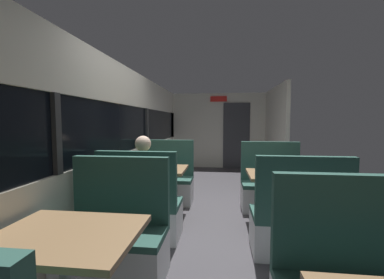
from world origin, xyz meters
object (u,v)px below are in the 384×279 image
Objects in this scene: bench_mid_window_facing_entry at (166,183)px; bench_near_window_facing_entry at (115,242)px; dining_table_near_window at (67,248)px; bench_rear_aisle_facing_end at (298,226)px; bench_mid_window_facing_end at (141,212)px; dining_table_mid_window at (156,175)px; seated_passenger at (143,193)px; dining_table_rear_aisle at (282,181)px; bench_rear_aisle_facing_entry at (271,190)px.

bench_near_window_facing_entry is at bearing -90.00° from bench_mid_window_facing_entry.
dining_table_near_window is 0.82× the size of bench_rear_aisle_facing_end.
bench_mid_window_facing_end is 1.00× the size of bench_rear_aisle_facing_end.
dining_table_mid_window is 0.77m from bench_mid_window_facing_end.
bench_mid_window_facing_entry is 1.00× the size of bench_rear_aisle_facing_end.
dining_table_near_window is 1.54m from seated_passenger.
seated_passenger is at bearing -90.00° from bench_mid_window_facing_entry.
dining_table_near_window is at bearing -90.00° from dining_table_mid_window.
bench_rear_aisle_facing_end is (1.79, -0.90, -0.31)m from dining_table_mid_window.
dining_table_rear_aisle is 0.82× the size of bench_rear_aisle_facing_entry.
bench_mid_window_facing_end reaches higher than dining_table_mid_window.
bench_mid_window_facing_entry is (0.00, 0.70, -0.31)m from dining_table_mid_window.
dining_table_near_window is at bearing -144.74° from bench_rear_aisle_facing_end.
bench_near_window_facing_entry is at bearing -144.74° from dining_table_rear_aisle.
bench_rear_aisle_facing_entry is (1.79, 1.97, 0.00)m from bench_near_window_facing_entry.
dining_table_rear_aisle is 0.77m from bench_rear_aisle_facing_end.
dining_table_mid_window is 0.82× the size of bench_mid_window_facing_entry.
bench_rear_aisle_facing_end is 0.87× the size of seated_passenger.
bench_near_window_facing_entry is 2.17m from bench_mid_window_facing_entry.
seated_passenger is (0.00, 0.07, 0.21)m from bench_mid_window_facing_end.
seated_passenger reaches higher than dining_table_mid_window.
bench_mid_window_facing_entry is (0.00, 2.17, 0.00)m from bench_near_window_facing_entry.
dining_table_rear_aisle is at bearing 47.67° from dining_table_near_window.
dining_table_mid_window is 0.82× the size of bench_rear_aisle_facing_entry.
bench_near_window_facing_entry is (0.00, 0.70, -0.31)m from dining_table_near_window.
dining_table_near_window is 3.23m from bench_rear_aisle_facing_entry.
bench_mid_window_facing_end is 0.87× the size of seated_passenger.
bench_near_window_facing_entry and bench_mid_window_facing_entry have the same top height.
bench_rear_aisle_facing_entry reaches higher than dining_table_near_window.
dining_table_mid_window is at bearing -164.41° from bench_rear_aisle_facing_entry.
dining_table_rear_aisle is at bearing 35.26° from bench_near_window_facing_entry.
bench_rear_aisle_facing_entry is at bearing 90.00° from dining_table_rear_aisle.
dining_table_mid_window is at bearing 90.00° from seated_passenger.
dining_table_mid_window is at bearing 173.62° from dining_table_rear_aisle.
bench_mid_window_facing_entry is 1.22× the size of dining_table_rear_aisle.
bench_rear_aisle_facing_end is at bearing 17.56° from bench_near_window_facing_entry.
dining_table_rear_aisle is (1.79, 0.50, 0.31)m from bench_mid_window_facing_end.
bench_mid_window_facing_end is 2.15m from bench_rear_aisle_facing_entry.
seated_passenger reaches higher than bench_near_window_facing_entry.
seated_passenger is at bearing -166.58° from dining_table_rear_aisle.
dining_table_near_window is 0.71× the size of seated_passenger.
seated_passenger is (0.00, 1.54, -0.10)m from dining_table_near_window.
dining_table_mid_window is at bearing 90.00° from bench_near_window_facing_entry.
bench_near_window_facing_entry is 1.00× the size of bench_rear_aisle_facing_end.
dining_table_mid_window is 0.77m from bench_mid_window_facing_entry.
bench_near_window_facing_entry is 1.50m from dining_table_mid_window.
bench_mid_window_facing_entry is 2.40m from bench_rear_aisle_facing_end.
bench_mid_window_facing_entry is (0.00, 2.86, -0.31)m from dining_table_near_window.
bench_near_window_facing_entry reaches higher than dining_table_mid_window.
bench_mid_window_facing_entry is at bearing 90.00° from dining_table_mid_window.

